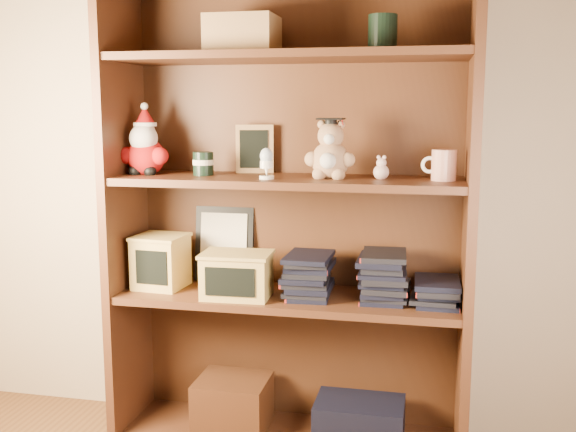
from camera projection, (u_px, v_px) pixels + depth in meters
name	position (u px, v px, depth m)	size (l,w,h in m)	color
bookcase	(290.00, 226.00, 2.29)	(1.20, 0.35, 1.60)	#4D2816
shelf_lower	(288.00, 298.00, 2.28)	(1.14, 0.33, 0.02)	#4D2816
shelf_upper	(288.00, 181.00, 2.22)	(1.14, 0.33, 0.02)	#4D2816
santa_plush	(145.00, 147.00, 2.30)	(0.18, 0.13, 0.25)	#A50F0F
teachers_tin	(203.00, 163.00, 2.27)	(0.07, 0.07, 0.08)	black
chalkboard_plaque	(255.00, 150.00, 2.35)	(0.13, 0.09, 0.17)	#9E7547
egg_cup	(266.00, 162.00, 2.15)	(0.05, 0.05, 0.10)	white
grad_teddy_bear	(330.00, 155.00, 2.17)	(0.16, 0.14, 0.20)	tan
pink_figurine	(381.00, 170.00, 2.15)	(0.05, 0.05, 0.08)	beige
teacher_mug	(443.00, 165.00, 2.11)	(0.11, 0.08, 0.10)	silver
certificate_frame	(224.00, 244.00, 2.45)	(0.22, 0.06, 0.27)	black
treats_box	(161.00, 261.00, 2.36)	(0.18, 0.18, 0.19)	tan
pencils_box	(237.00, 275.00, 2.24)	(0.24, 0.17, 0.15)	tan
book_stack_left	(309.00, 275.00, 2.26)	(0.14, 0.20, 0.14)	black
book_stack_mid	(384.00, 277.00, 2.20)	(0.14, 0.20, 0.16)	black
book_stack_right	(435.00, 291.00, 2.17)	(0.14, 0.20, 0.08)	black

